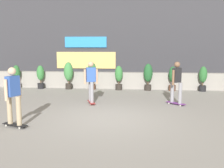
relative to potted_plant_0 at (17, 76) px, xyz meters
The scene contains 14 objects.
ground_plane 8.01m from the potted_plant_0, 44.07° to the right, with size 48.00×48.00×0.00m, color gray.
planter_wall 5.76m from the potted_plant_0, ahead, with size 18.00×0.40×0.90m, color gray.
building_backdrop 7.69m from the potted_plant_0, 37.83° to the left, with size 20.00×2.08×6.50m.
potted_plant_0 is the anchor object (origin of this frame).
potted_plant_1 1.38m from the potted_plant_0, ahead, with size 0.40×0.40×1.27m.
potted_plant_2 2.95m from the potted_plant_0, ahead, with size 0.49×0.49×1.46m.
potted_plant_3 4.24m from the potted_plant_0, ahead, with size 0.50×0.50×1.46m.
potted_plant_4 5.68m from the potted_plant_0, ahead, with size 0.41×0.41×1.29m.
potted_plant_5 7.22m from the potted_plant_0, ahead, with size 0.47×0.47×1.41m.
potted_plant_6 8.48m from the potted_plant_0, ahead, with size 0.40×0.40×1.27m.
potted_plant_7 10.01m from the potted_plant_0, ahead, with size 0.41×0.41×1.29m.
skater_by_wall_right 5.93m from the potted_plant_0, 35.38° to the right, with size 0.53×0.82×1.70m.
skater_far_right 7.35m from the potted_plant_0, 64.01° to the right, with size 0.82×0.53×1.70m.
skater_foreground 8.83m from the potted_plant_0, 21.85° to the right, with size 0.73×0.68×1.70m.
Camera 1 is at (0.93, -7.61, 2.23)m, focal length 40.15 mm.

